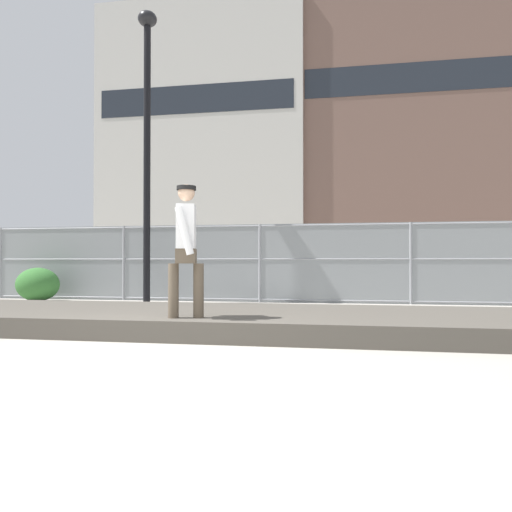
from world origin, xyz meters
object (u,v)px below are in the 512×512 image
Objects in this scene: street_lamp at (147,121)px; parked_car_near at (170,266)px; skateboard at (186,334)px; skater at (186,248)px; shrub_left at (38,284)px.

street_lamp reaches higher than parked_car_near.
skateboard is 1.07m from skater.
skateboard is at bearing -62.21° from street_lamp.
skater is at bearing -62.21° from street_lamp.
street_lamp is at bearing 117.79° from skater.
skater is at bearing -68.46° from parked_car_near.
parked_car_near is at bearing 111.54° from skater.
street_lamp reaches higher than shrub_left.
skater is at bearing -42.08° from shrub_left.
parked_car_near is (-3.05, 7.73, -0.29)m from skater.
street_lamp is 4.51m from parked_car_near.
skater is (0.00, 0.00, 1.07)m from skateboard.
skater is 6.28m from street_lamp.
shrub_left is (-2.78, -0.01, -3.83)m from street_lamp.
shrub_left is at bearing -127.79° from parked_car_near.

